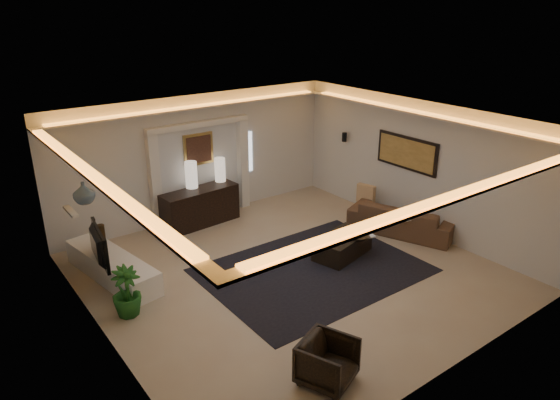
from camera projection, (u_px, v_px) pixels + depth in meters
floor at (290, 272)px, 9.76m from camera, size 7.00×7.00×0.00m
ceiling at (292, 123)px, 8.71m from camera, size 7.00×7.00×0.00m
wall_back at (198, 157)px, 11.85m from camera, size 7.00×0.00×7.00m
wall_front at (457, 281)px, 6.62m from camera, size 7.00×0.00×7.00m
wall_left at (97, 256)px, 7.29m from camera, size 0.00×7.00×7.00m
wall_right at (417, 167)px, 11.18m from camera, size 0.00×7.00×7.00m
cove_soffit at (291, 139)px, 8.81m from camera, size 7.00×7.00×0.04m
daylight_slit at (248, 152)px, 12.62m from camera, size 0.25×0.03×1.00m
area_rug at (313, 270)px, 9.84m from camera, size 4.00×3.00×0.01m
pilaster_left at (155, 183)px, 11.26m from camera, size 0.22×0.20×2.20m
pilaster_right at (243, 164)px, 12.54m from camera, size 0.22×0.20×2.20m
alcove_header at (198, 124)px, 11.48m from camera, size 2.52×0.20×0.12m
painting_frame at (198, 149)px, 11.76m from camera, size 0.74×0.04×0.74m
painting_canvas at (199, 149)px, 11.74m from camera, size 0.62×0.02×0.62m
art_panel_frame at (407, 153)px, 11.30m from camera, size 0.04×1.64×0.74m
art_panel_gold at (406, 153)px, 11.29m from camera, size 0.02×1.50×0.62m
wall_sconce at (344, 137)px, 12.68m from camera, size 0.12×0.12×0.22m
wall_niche at (71, 211)px, 8.30m from camera, size 0.10×0.55×0.04m
console at (200, 208)px, 11.74m from camera, size 1.85×0.70×0.90m
lamp_left at (191, 178)px, 11.61m from camera, size 0.31×0.31×0.61m
lamp_right at (220, 171)px, 12.03m from camera, size 0.34×0.34×0.56m
media_ledge at (112, 267)px, 9.51m from camera, size 1.00×2.51×0.46m
tv at (94, 247)px, 9.05m from camera, size 1.16×0.30×0.66m
figurine at (101, 236)px, 9.80m from camera, size 0.16×0.16×0.40m
ginger_jar at (84, 193)px, 8.51m from camera, size 0.40×0.40×0.37m
plant at (126, 292)px, 8.31m from camera, size 0.57×0.57×0.85m
sofa at (402, 219)px, 11.33m from camera, size 2.45×1.68×0.67m
throw_blanket at (411, 215)px, 10.97m from camera, size 0.70×0.64×0.06m
throw_pillow at (366, 194)px, 12.16m from camera, size 0.24×0.47×0.45m
coffee_table at (342, 246)px, 10.35m from camera, size 1.35×0.95×0.46m
bowl at (360, 238)px, 10.11m from camera, size 0.40×0.40×0.08m
magazine at (369, 237)px, 10.24m from camera, size 0.26×0.21×0.03m
armchair at (328, 362)px, 6.86m from camera, size 0.90×0.91×0.64m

